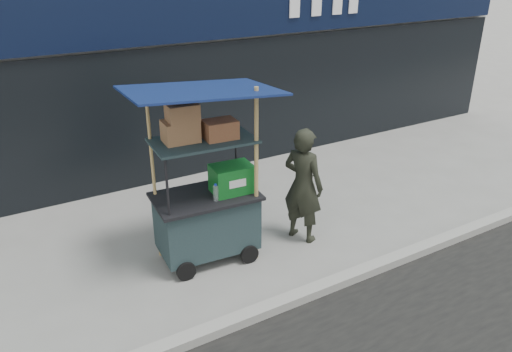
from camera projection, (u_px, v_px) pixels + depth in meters
ground at (314, 283)px, 6.34m from camera, size 80.00×80.00×0.00m
curb at (324, 287)px, 6.16m from camera, size 80.00×0.18×0.12m
vendor_cart at (207, 201)px, 6.55m from camera, size 1.89×1.41×2.44m
vendor_man at (303, 185)px, 7.01m from camera, size 0.61×0.73×1.69m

